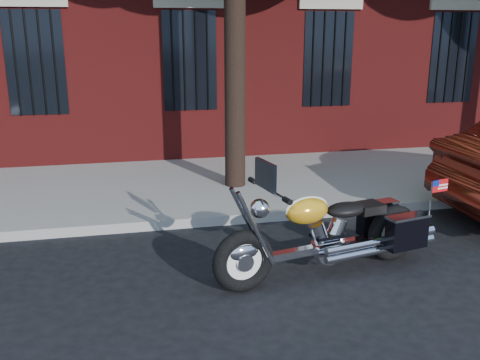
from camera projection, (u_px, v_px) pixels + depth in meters
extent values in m
plane|color=black|center=(243.00, 261.00, 6.78)|extent=(120.00, 120.00, 0.00)
cube|color=gray|center=(223.00, 219.00, 8.05)|extent=(40.00, 0.16, 0.15)
cube|color=gray|center=(205.00, 185.00, 9.82)|extent=(40.00, 3.60, 0.15)
cube|color=black|center=(190.00, 61.00, 10.98)|extent=(1.10, 0.14, 2.00)
cube|color=#B2A893|center=(188.00, 2.00, 10.64)|extent=(1.40, 0.20, 0.22)
cylinder|color=black|center=(190.00, 61.00, 10.91)|extent=(0.04, 0.04, 2.00)
cylinder|color=black|center=(235.00, 50.00, 8.92)|extent=(0.36, 0.36, 5.00)
torus|color=black|center=(243.00, 261.00, 5.89)|extent=(0.75, 0.31, 0.73)
torus|color=black|center=(393.00, 233.00, 6.71)|extent=(0.75, 0.31, 0.73)
cylinder|color=white|center=(243.00, 261.00, 5.89)|extent=(0.55, 0.18, 0.54)
cylinder|color=white|center=(393.00, 233.00, 6.71)|extent=(0.55, 0.18, 0.54)
ellipsoid|color=white|center=(243.00, 252.00, 5.86)|extent=(0.40, 0.22, 0.21)
ellipsoid|color=#F8A71B|center=(394.00, 223.00, 6.67)|extent=(0.41, 0.23, 0.21)
cube|color=white|center=(323.00, 248.00, 6.31)|extent=(1.62, 0.45, 0.09)
cylinder|color=white|center=(327.00, 249.00, 6.33)|extent=(0.38, 0.26, 0.35)
cylinder|color=white|center=(374.00, 246.00, 6.37)|extent=(1.35, 0.38, 0.10)
ellipsoid|color=#F8A71B|center=(307.00, 210.00, 6.08)|extent=(0.59, 0.42, 0.31)
ellipsoid|color=black|center=(346.00, 210.00, 6.31)|extent=(0.58, 0.41, 0.17)
cube|color=black|center=(377.00, 217.00, 6.91)|extent=(0.55, 0.28, 0.41)
cube|color=black|center=(407.00, 232.00, 6.41)|extent=(0.55, 0.28, 0.41)
cylinder|color=white|center=(269.00, 190.00, 5.80)|extent=(0.22, 0.84, 0.04)
sphere|color=white|center=(260.00, 208.00, 5.81)|extent=(0.26, 0.26, 0.22)
cube|color=black|center=(265.00, 175.00, 5.73)|extent=(0.13, 0.43, 0.30)
cube|color=red|center=(440.00, 186.00, 6.39)|extent=(0.24, 0.07, 0.15)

